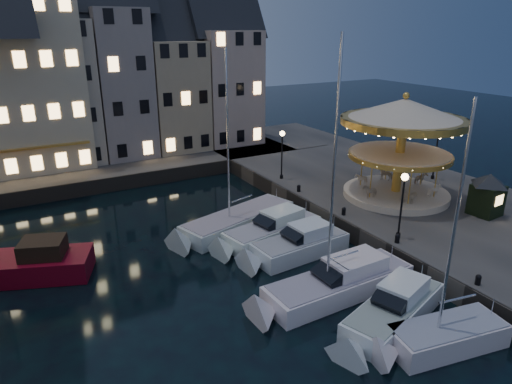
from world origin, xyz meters
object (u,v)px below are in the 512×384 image
streetlamp_c (282,148)px  motorboat_a (436,339)px  bollard_a (478,279)px  carousel (403,130)px  motorboat_b (390,314)px  ticket_kiosk (489,187)px  bollard_c (344,211)px  bollard_d (299,188)px  streetlamp_b (403,196)px  motorboat_c (334,285)px  red_fishing_boat (22,266)px  motorboat_d (295,247)px  motorboat_e (268,232)px  motorboat_f (233,223)px  streetlamp_d (437,148)px  bollard_b (397,238)px

streetlamp_c → motorboat_a: size_ratio=0.39×
bollard_a → streetlamp_c: bearing=88.2°
streetlamp_c → carousel: (5.23, -8.13, 2.52)m
motorboat_b → ticket_kiosk: ticket_kiosk is taller
bollard_c → bollard_d: size_ratio=1.00×
motorboat_a → bollard_d: bearing=75.5°
streetlamp_b → motorboat_c: 7.33m
red_fishing_boat → carousel: bearing=-7.3°
bollard_c → carousel: size_ratio=0.06×
bollard_c → motorboat_c: motorboat_c is taller
motorboat_d → motorboat_e: 2.70m
bollard_d → motorboat_f: 6.85m
ticket_kiosk → motorboat_a: bearing=-151.6°
motorboat_e → motorboat_d: bearing=-82.4°
streetlamp_b → ticket_kiosk: bearing=-1.9°
streetlamp_c → ticket_kiosk: size_ratio=1.24×
bollard_a → motorboat_d: motorboat_d is taller
bollard_a → motorboat_a: (-4.46, -1.31, -1.07)m
streetlamp_d → bollard_a: 17.79m
streetlamp_b → motorboat_c: bearing=-165.4°
streetlamp_c → bollard_c: size_ratio=7.32×
motorboat_f → ticket_kiosk: size_ratio=3.98×
streetlamp_d → motorboat_c: size_ratio=0.33×
streetlamp_d → motorboat_e: size_ratio=0.51×
bollard_b → red_fishing_boat: 22.12m
bollard_c → motorboat_a: (-4.46, -11.81, -1.07)m
red_fishing_boat → bollard_c: bearing=-11.8°
streetlamp_c → bollard_b: 14.22m
motorboat_d → carousel: (10.81, 2.23, 5.90)m
motorboat_b → bollard_d: bearing=71.6°
streetlamp_c → motorboat_c: size_ratio=0.33×
bollard_c → motorboat_e: (-5.33, 1.31, -0.96)m
motorboat_c → ticket_kiosk: 14.62m
motorboat_e → bollard_a: bearing=-65.7°
streetlamp_c → motorboat_d: 12.24m
streetlamp_b → red_fishing_boat: red_fishing_boat is taller
streetlamp_c → motorboat_f: 9.41m
bollard_c → motorboat_e: size_ratio=0.07×
motorboat_f → carousel: (12.45, -3.19, 6.01)m
motorboat_b → red_fishing_boat: bearing=137.6°
carousel → motorboat_a: bearing=-129.1°
streetlamp_c → carousel: size_ratio=0.46×
bollard_a → bollard_c: 10.50m
motorboat_d → motorboat_e: size_ratio=0.90×
streetlamp_d → bollard_c: (-11.90, -2.50, -2.41)m
bollard_a → bollard_b: bearing=90.0°
streetlamp_b → bollard_d: (-0.60, 10.00, -2.41)m
streetlamp_c → motorboat_b: 19.67m
motorboat_a → motorboat_c: (-1.26, 5.67, 0.14)m
bollard_b → motorboat_b: 6.84m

